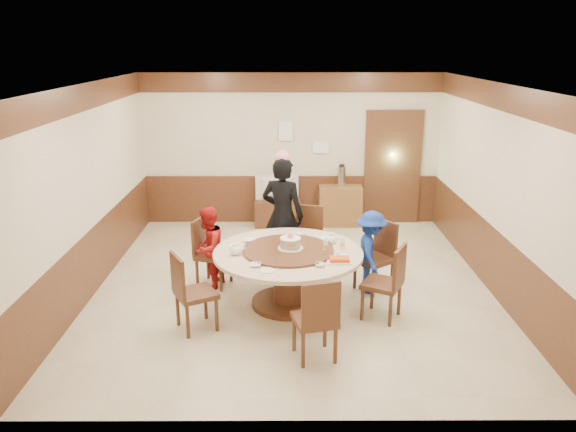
{
  "coord_description": "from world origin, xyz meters",
  "views": [
    {
      "loc": [
        -0.1,
        -7.35,
        3.31
      ],
      "look_at": [
        -0.07,
        -0.21,
        1.1
      ],
      "focal_mm": 35.0,
      "sensor_mm": 36.0,
      "label": 1
    }
  ],
  "objects_px": {
    "birthday_cake": "(290,243)",
    "side_cabinet": "(340,206)",
    "person_red": "(208,248)",
    "tv_stand": "(278,213)",
    "television": "(278,188)",
    "person_standing": "(283,216)",
    "thermos": "(342,176)",
    "person_blue": "(371,252)",
    "shrimp_platter": "(339,260)",
    "banquet_table": "(288,267)"
  },
  "relations": [
    {
      "from": "tv_stand",
      "to": "side_cabinet",
      "type": "relative_size",
      "value": 1.06
    },
    {
      "from": "birthday_cake",
      "to": "side_cabinet",
      "type": "relative_size",
      "value": 0.41
    },
    {
      "from": "person_red",
      "to": "person_blue",
      "type": "distance_m",
      "value": 2.24
    },
    {
      "from": "person_standing",
      "to": "thermos",
      "type": "bearing_deg",
      "value": -95.9
    },
    {
      "from": "person_blue",
      "to": "birthday_cake",
      "type": "xyz_separation_m",
      "value": [
        -1.1,
        -0.38,
        0.28
      ]
    },
    {
      "from": "shrimp_platter",
      "to": "person_blue",
      "type": "bearing_deg",
      "value": 57.2
    },
    {
      "from": "shrimp_platter",
      "to": "person_red",
      "type": "bearing_deg",
      "value": 151.46
    },
    {
      "from": "person_red",
      "to": "side_cabinet",
      "type": "distance_m",
      "value": 3.53
    },
    {
      "from": "banquet_table",
      "to": "side_cabinet",
      "type": "relative_size",
      "value": 2.4
    },
    {
      "from": "birthday_cake",
      "to": "thermos",
      "type": "height_order",
      "value": "thermos"
    },
    {
      "from": "television",
      "to": "thermos",
      "type": "distance_m",
      "value": 1.2
    },
    {
      "from": "banquet_table",
      "to": "birthday_cake",
      "type": "distance_m",
      "value": 0.32
    },
    {
      "from": "person_standing",
      "to": "tv_stand",
      "type": "bearing_deg",
      "value": -67.48
    },
    {
      "from": "person_standing",
      "to": "thermos",
      "type": "relative_size",
      "value": 4.61
    },
    {
      "from": "birthday_cake",
      "to": "shrimp_platter",
      "type": "relative_size",
      "value": 1.09
    },
    {
      "from": "person_red",
      "to": "person_blue",
      "type": "bearing_deg",
      "value": 104.49
    },
    {
      "from": "birthday_cake",
      "to": "tv_stand",
      "type": "bearing_deg",
      "value": 93.6
    },
    {
      "from": "banquet_table",
      "to": "birthday_cake",
      "type": "bearing_deg",
      "value": 36.4
    },
    {
      "from": "thermos",
      "to": "person_red",
      "type": "bearing_deg",
      "value": -126.75
    },
    {
      "from": "television",
      "to": "side_cabinet",
      "type": "distance_m",
      "value": 1.23
    },
    {
      "from": "shrimp_platter",
      "to": "television",
      "type": "distance_m",
      "value": 3.83
    },
    {
      "from": "shrimp_platter",
      "to": "banquet_table",
      "type": "bearing_deg",
      "value": 148.73
    },
    {
      "from": "person_standing",
      "to": "tv_stand",
      "type": "height_order",
      "value": "person_standing"
    },
    {
      "from": "person_standing",
      "to": "tv_stand",
      "type": "distance_m",
      "value": 2.31
    },
    {
      "from": "banquet_table",
      "to": "person_standing",
      "type": "bearing_deg",
      "value": 93.8
    },
    {
      "from": "person_standing",
      "to": "person_red",
      "type": "distance_m",
      "value": 1.22
    },
    {
      "from": "shrimp_platter",
      "to": "person_standing",
      "type": "bearing_deg",
      "value": 114.64
    },
    {
      "from": "person_blue",
      "to": "person_standing",
      "type": "bearing_deg",
      "value": 59.73
    },
    {
      "from": "shrimp_platter",
      "to": "television",
      "type": "bearing_deg",
      "value": 102.14
    },
    {
      "from": "banquet_table",
      "to": "television",
      "type": "distance_m",
      "value": 3.37
    },
    {
      "from": "banquet_table",
      "to": "person_standing",
      "type": "height_order",
      "value": "person_standing"
    },
    {
      "from": "person_red",
      "to": "tv_stand",
      "type": "xyz_separation_m",
      "value": [
        0.93,
        2.8,
        -0.34
      ]
    },
    {
      "from": "banquet_table",
      "to": "tv_stand",
      "type": "bearing_deg",
      "value": 93.09
    },
    {
      "from": "banquet_table",
      "to": "television",
      "type": "height_order",
      "value": "television"
    },
    {
      "from": "tv_stand",
      "to": "television",
      "type": "distance_m",
      "value": 0.48
    },
    {
      "from": "tv_stand",
      "to": "television",
      "type": "bearing_deg",
      "value": 180.0
    },
    {
      "from": "shrimp_platter",
      "to": "tv_stand",
      "type": "xyz_separation_m",
      "value": [
        -0.8,
        3.74,
        -0.53
      ]
    },
    {
      "from": "shrimp_platter",
      "to": "side_cabinet",
      "type": "bearing_deg",
      "value": 84.4
    },
    {
      "from": "person_red",
      "to": "thermos",
      "type": "xyz_separation_m",
      "value": [
        2.11,
        2.83,
        0.35
      ]
    },
    {
      "from": "person_red",
      "to": "side_cabinet",
      "type": "xyz_separation_m",
      "value": [
        2.1,
        2.83,
        -0.21
      ]
    },
    {
      "from": "person_blue",
      "to": "television",
      "type": "xyz_separation_m",
      "value": [
        -1.31,
        2.96,
        0.15
      ]
    },
    {
      "from": "person_blue",
      "to": "birthday_cake",
      "type": "relative_size",
      "value": 3.53
    },
    {
      "from": "person_red",
      "to": "television",
      "type": "height_order",
      "value": "person_red"
    },
    {
      "from": "tv_stand",
      "to": "side_cabinet",
      "type": "distance_m",
      "value": 1.18
    },
    {
      "from": "banquet_table",
      "to": "tv_stand",
      "type": "distance_m",
      "value": 3.38
    },
    {
      "from": "person_standing",
      "to": "tv_stand",
      "type": "relative_size",
      "value": 2.06
    },
    {
      "from": "birthday_cake",
      "to": "television",
      "type": "height_order",
      "value": "birthday_cake"
    },
    {
      "from": "person_blue",
      "to": "thermos",
      "type": "height_order",
      "value": "person_blue"
    },
    {
      "from": "tv_stand",
      "to": "television",
      "type": "height_order",
      "value": "television"
    },
    {
      "from": "person_red",
      "to": "birthday_cake",
      "type": "bearing_deg",
      "value": 83.06
    }
  ]
}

